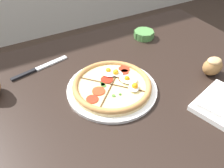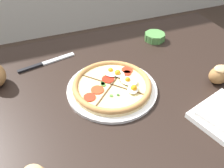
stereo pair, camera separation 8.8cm
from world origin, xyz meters
name	(u,v)px [view 2 (the right image)]	position (x,y,z in m)	size (l,w,h in m)	color
dining_table	(105,108)	(0.00, 0.00, 0.65)	(1.53, 0.93, 0.74)	black
pizza	(112,86)	(0.03, 0.00, 0.75)	(0.34, 0.34, 0.05)	white
ramekin_bowl	(155,37)	(0.36, 0.27, 0.75)	(0.10, 0.10, 0.04)	#4C8442
bread_piece_far	(220,74)	(0.43, -0.11, 0.78)	(0.09, 0.07, 0.08)	olive
knife_main	(46,63)	(-0.17, 0.26, 0.74)	(0.25, 0.07, 0.01)	silver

